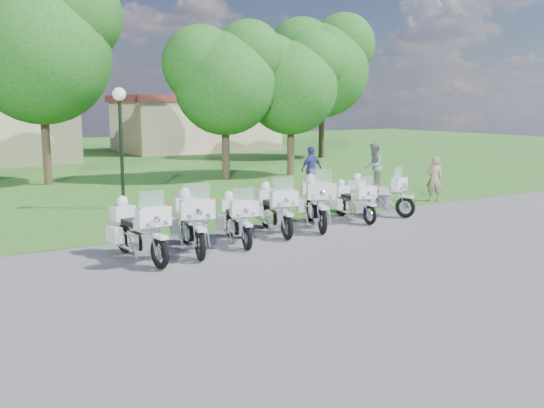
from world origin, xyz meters
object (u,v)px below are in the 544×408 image
motorcycle_3 (274,208)px  motorcycle_4 (315,201)px  motorcycle_2 (236,218)px  bystander_a (434,179)px  motorcycle_1 (191,221)px  bystander_c (311,169)px  lamp_post (120,118)px  bystander_b (374,166)px  motorcycle_6 (377,194)px  motorcycle_0 (138,229)px  motorcycle_5 (353,200)px

motorcycle_3 → motorcycle_4: motorcycle_4 is taller
motorcycle_2 → bystander_a: 9.55m
motorcycle_1 → bystander_a: size_ratio=1.58×
bystander_c → bystander_a: bearing=112.4°
motorcycle_4 → lamp_post: bearing=-31.9°
motorcycle_3 → bystander_c: bearing=-120.8°
bystander_b → bystander_a: bearing=41.0°
motorcycle_6 → bystander_a: 3.73m
motorcycle_2 → bystander_c: (6.79, 6.22, 0.29)m
bystander_a → lamp_post: bearing=15.3°
motorcycle_0 → motorcycle_1: size_ratio=0.98×
motorcycle_2 → bystander_c: 9.21m
motorcycle_6 → lamp_post: 8.84m
motorcycle_4 → motorcycle_6: bearing=-144.8°
bystander_a → bystander_b: 3.60m
motorcycle_3 → bystander_a: 8.01m
motorcycle_1 → bystander_c: size_ratio=1.39×
lamp_post → bystander_a: 11.35m
motorcycle_0 → lamp_post: (1.87, 6.78, 2.37)m
motorcycle_2 → motorcycle_4: motorcycle_4 is taller
lamp_post → motorcycle_5: bearing=-46.2°
motorcycle_1 → lamp_post: bearing=-80.4°
motorcycle_2 → motorcycle_5: motorcycle_2 is taller
motorcycle_1 → motorcycle_3: motorcycle_1 is taller
motorcycle_5 → bystander_c: bearing=-108.0°
motorcycle_4 → bystander_b: bystander_b is taller
motorcycle_4 → bystander_c: 6.85m
motorcycle_4 → bystander_a: motorcycle_4 is taller
motorcycle_4 → motorcycle_6: 2.86m
motorcycle_1 → motorcycle_6: (7.08, 1.26, -0.07)m
motorcycle_3 → bystander_b: (8.08, 5.13, 0.28)m
motorcycle_6 → lamp_post: size_ratio=0.55×
motorcycle_1 → motorcycle_3: bearing=-152.9°
bystander_a → motorcycle_1: bearing=50.2°
motorcycle_2 → motorcycle_5: 4.56m
motorcycle_6 → bystander_c: bearing=-124.0°
motorcycle_6 → bystander_a: bystander_a is taller
motorcycle_1 → motorcycle_0: bearing=20.8°
motorcycle_0 → motorcycle_6: (8.49, 1.44, -0.04)m
motorcycle_6 → lamp_post: lamp_post is taller
motorcycle_2 → motorcycle_5: bearing=-157.9°
lamp_post → bystander_c: size_ratio=2.21×
motorcycle_2 → bystander_b: (9.55, 5.63, 0.32)m
bystander_a → bystander_b: size_ratio=0.85×
motorcycle_0 → motorcycle_3: size_ratio=1.05×
motorcycle_5 → bystander_b: size_ratio=1.12×
motorcycle_1 → motorcycle_6: bearing=-156.4°
bystander_b → motorcycle_6: bearing=4.5°
motorcycle_2 → motorcycle_6: bearing=-157.1°
motorcycle_6 → lamp_post: bearing=-61.2°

